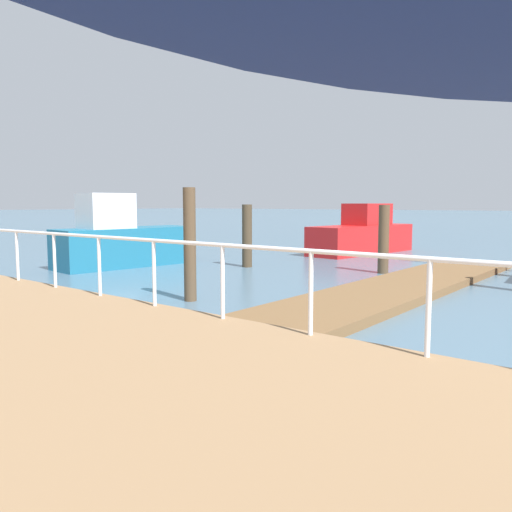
{
  "coord_description": "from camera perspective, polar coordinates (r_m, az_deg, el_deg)",
  "views": [
    {
      "loc": [
        -8.48,
        1.9,
        2.03
      ],
      "look_at": [
        -1.2,
        7.69,
        1.08
      ],
      "focal_mm": 36.09,
      "sensor_mm": 36.0,
      "label": 1
    }
  ],
  "objects": [
    {
      "name": "moored_boat_1",
      "position": [
        21.58,
        11.74,
        2.32
      ],
      "size": [
        5.65,
        2.15,
        2.03
      ],
      "color": "red",
      "rests_on": "ground_plane"
    },
    {
      "name": "boardwalk_railing",
      "position": [
        8.31,
        -11.27,
        0.15
      ],
      "size": [
        0.06,
        26.53,
        1.08
      ],
      "color": "white",
      "rests_on": "boardwalk"
    },
    {
      "name": "ground_plane",
      "position": [
        20.09,
        -26.22,
        -0.57
      ],
      "size": [
        300.0,
        300.0,
        0.0
      ],
      "primitive_type": "plane",
      "color": "slate"
    },
    {
      "name": "dock_piling_0",
      "position": [
        15.41,
        13.96,
        1.81
      ],
      "size": [
        0.31,
        0.31,
        1.99
      ],
      "primitive_type": "cylinder",
      "color": "brown",
      "rests_on": "ground_plane"
    },
    {
      "name": "dock_piling_5",
      "position": [
        10.75,
        -7.35,
        1.25
      ],
      "size": [
        0.26,
        0.26,
        2.36
      ],
      "primitive_type": "cylinder",
      "color": "brown",
      "rests_on": "ground_plane"
    },
    {
      "name": "dock_piling_1",
      "position": [
        16.45,
        -1.0,
        2.24
      ],
      "size": [
        0.32,
        0.32,
        2.0
      ],
      "primitive_type": "cylinder",
      "color": "#473826",
      "rests_on": "ground_plane"
    },
    {
      "name": "moored_boat_2",
      "position": [
        17.19,
        -14.57,
        1.69
      ],
      "size": [
        4.69,
        2.0,
        2.35
      ],
      "color": "#1E6B8C",
      "rests_on": "ground_plane"
    },
    {
      "name": "floating_dock",
      "position": [
        12.39,
        15.7,
        -3.4
      ],
      "size": [
        12.63,
        2.0,
        0.18
      ],
      "primitive_type": "cube",
      "color": "brown",
      "rests_on": "ground_plane"
    }
  ]
}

